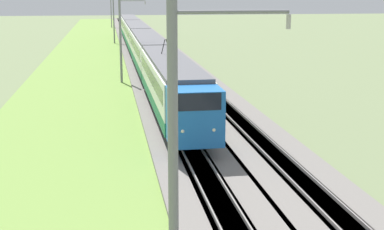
# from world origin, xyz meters

# --- Properties ---
(ballast_main) EXTENTS (240.00, 4.40, 0.30)m
(ballast_main) POSITION_xyz_m (50.00, 0.00, 0.15)
(ballast_main) COLOR slate
(ballast_main) RESTS_ON ground
(ballast_adjacent) EXTENTS (240.00, 4.40, 0.30)m
(ballast_adjacent) POSITION_xyz_m (50.00, -4.17, 0.15)
(ballast_adjacent) COLOR slate
(ballast_adjacent) RESTS_ON ground
(track_main) EXTENTS (240.00, 1.57, 0.45)m
(track_main) POSITION_xyz_m (50.00, 0.00, 0.16)
(track_main) COLOR #4C4238
(track_main) RESTS_ON ground
(track_adjacent) EXTENTS (240.00, 1.57, 0.45)m
(track_adjacent) POSITION_xyz_m (50.00, -4.17, 0.16)
(track_adjacent) COLOR #4C4238
(track_adjacent) RESTS_ON ground
(grass_verge) EXTENTS (240.00, 11.33, 0.12)m
(grass_verge) POSITION_xyz_m (50.00, 6.64, 0.06)
(grass_verge) COLOR olive
(grass_verge) RESTS_ON ground
(passenger_train) EXTENTS (86.24, 2.87, 5.21)m
(passenger_train) POSITION_xyz_m (62.34, 0.00, 2.45)
(passenger_train) COLOR blue
(passenger_train) RESTS_ON ground
(catenary_mast_near) EXTENTS (0.22, 2.56, 9.14)m
(catenary_mast_near) POSITION_xyz_m (4.48, 2.96, 4.71)
(catenary_mast_near) COLOR slate
(catenary_mast_near) RESTS_ON ground
(catenary_mast_mid) EXTENTS (0.22, 2.56, 8.73)m
(catenary_mast_mid) POSITION_xyz_m (45.12, 2.96, 4.51)
(catenary_mast_mid) COLOR slate
(catenary_mast_mid) RESTS_ON ground
(catenary_mast_far) EXTENTS (0.22, 2.56, 8.92)m
(catenary_mast_far) POSITION_xyz_m (85.77, 2.96, 4.60)
(catenary_mast_far) COLOR slate
(catenary_mast_far) RESTS_ON ground
(catenary_mast_distant) EXTENTS (0.22, 2.56, 8.73)m
(catenary_mast_distant) POSITION_xyz_m (126.42, 2.96, 4.51)
(catenary_mast_distant) COLOR slate
(catenary_mast_distant) RESTS_ON ground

